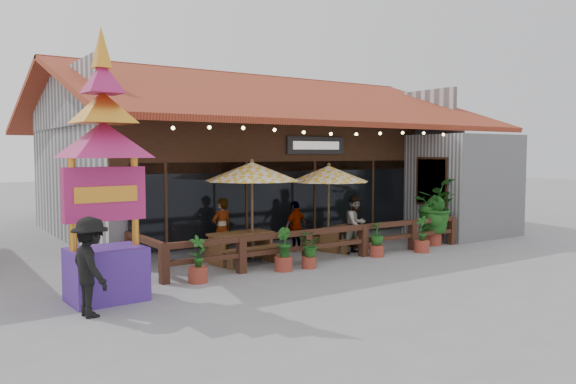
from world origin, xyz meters
TOP-DOWN VIEW (x-y plane):
  - ground at (0.00, 0.00)m, footprint 100.00×100.00m
  - restaurant_building at (0.26, 6.61)m, footprint 15.50×14.73m
  - patio_railing at (-2.25, -0.27)m, footprint 10.00×2.60m
  - umbrella_left at (-3.48, 0.70)m, footprint 2.86×2.86m
  - umbrella_right at (-0.70, 0.87)m, footprint 3.30×3.30m
  - picnic_table_left at (-3.86, 0.67)m, footprint 1.79×1.57m
  - picnic_table_right at (-0.32, 0.70)m, footprint 1.78×1.64m
  - thai_sign_tower at (-8.01, -1.24)m, footprint 2.27×2.27m
  - tropical_plant at (2.72, -0.21)m, footprint 2.03×2.05m
  - diner_a at (-4.08, 1.34)m, footprint 0.69×0.52m
  - diner_b at (-0.36, -0.01)m, footprint 0.96×0.83m
  - diner_c at (-1.61, 1.30)m, footprint 0.96×0.58m
  - pedestrian at (-8.55, -2.17)m, footprint 0.77×1.23m
  - planter_a at (-5.81, -0.82)m, footprint 0.44×0.44m
  - planter_b at (-3.48, -0.85)m, footprint 0.45×0.45m
  - planter_c at (-2.76, -0.95)m, footprint 0.72×0.73m
  - planter_d at (-0.20, -0.73)m, footprint 0.54×0.54m
  - planter_e at (1.39, -0.98)m, footprint 0.45×0.45m

SIDE VIEW (x-z plane):
  - ground at x=0.00m, z-range 0.00..0.00m
  - planter_a at x=-5.81m, z-range -0.09..1.00m
  - planter_e at x=1.39m, z-range -0.09..1.01m
  - picnic_table_right at x=-0.32m, z-range 0.12..0.83m
  - planter_d at x=-0.20m, z-range -0.02..0.99m
  - planter_b at x=-3.48m, z-range -0.05..1.04m
  - planter_c at x=-2.76m, z-range 0.06..0.96m
  - picnic_table_left at x=-3.86m, z-range 0.14..0.96m
  - patio_railing at x=-2.25m, z-range 0.15..1.07m
  - diner_c at x=-1.61m, z-range 0.00..1.52m
  - diner_b at x=-0.36m, z-range 0.00..1.71m
  - diner_a at x=-4.08m, z-range 0.00..1.72m
  - pedestrian at x=-8.55m, z-range 0.00..1.82m
  - tropical_plant at x=2.72m, z-range 0.15..2.30m
  - restaurant_building at x=0.26m, z-range -0.84..5.25m
  - umbrella_right at x=-0.70m, z-range 0.99..3.65m
  - umbrella_left at x=-3.48m, z-range 1.04..3.85m
  - thai_sign_tower at x=-8.01m, z-range 0.17..5.99m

